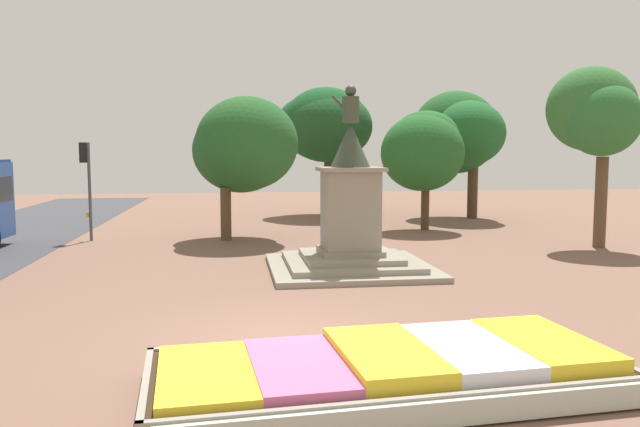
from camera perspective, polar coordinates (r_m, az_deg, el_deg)
name	(u,v)px	position (r m, az deg, el deg)	size (l,w,h in m)	color
ground_plane	(276,336)	(12.31, -4.05, -11.08)	(87.51, 87.51, 0.00)	brown
flower_planter	(394,372)	(9.64, 6.74, -14.16)	(7.19, 3.49, 0.63)	#38281C
statue_monument	(350,226)	(18.69, 2.76, -1.19)	(4.80, 4.80, 5.50)	gray
traffic_light_far_corner	(87,174)	(26.52, -20.57, 3.43)	(0.42, 0.31, 3.93)	#4C5156
park_tree_far_left	(460,133)	(34.28, 12.66, 7.19)	(4.70, 5.59, 6.83)	#4C3823
park_tree_behind_statue	(323,126)	(34.94, 0.29, 8.04)	(5.33, 5.61, 7.11)	#4C3823
park_tree_far_right	(423,150)	(28.80, 9.41, 5.79)	(3.79, 3.45, 5.43)	#4C3823
park_tree_street_side	(596,114)	(25.00, 23.90, 8.32)	(3.28, 3.25, 6.67)	brown
park_tree_mid_canopy	(244,147)	(25.27, -6.96, 6.06)	(4.20, 4.85, 5.72)	brown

